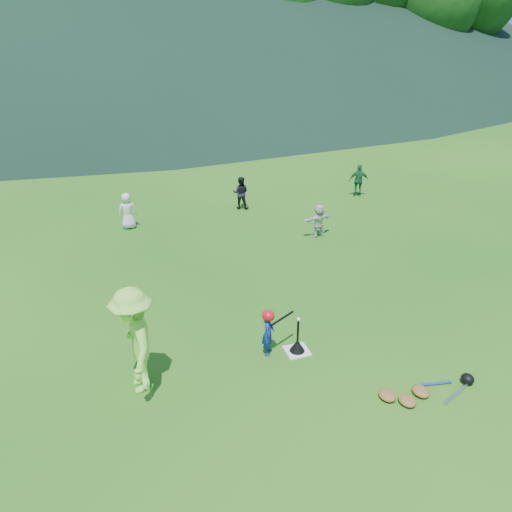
{
  "coord_description": "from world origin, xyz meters",
  "views": [
    {
      "loc": [
        -3.27,
        -7.2,
        5.93
      ],
      "look_at": [
        0.0,
        2.5,
        0.9
      ],
      "focal_mm": 35.0,
      "sensor_mm": 36.0,
      "label": 1
    }
  ],
  "objects_px": {
    "batter_child": "(268,333)",
    "batting_tee": "(297,346)",
    "fielder_a": "(127,211)",
    "fielder_b": "(241,193)",
    "fielder_c": "(359,180)",
    "fielder_d": "(319,221)",
    "home_plate": "(297,351)",
    "equipment_pile": "(421,392)",
    "adult_coach": "(135,341)"
  },
  "relations": [
    {
      "from": "equipment_pile",
      "to": "batting_tee",
      "type": "bearing_deg",
      "value": 130.59
    },
    {
      "from": "fielder_b",
      "to": "batting_tee",
      "type": "xyz_separation_m",
      "value": [
        -1.26,
        -7.83,
        -0.42
      ]
    },
    {
      "from": "fielder_a",
      "to": "adult_coach",
      "type": "bearing_deg",
      "value": 88.44
    },
    {
      "from": "batter_child",
      "to": "fielder_d",
      "type": "xyz_separation_m",
      "value": [
        3.28,
        4.77,
        0.03
      ]
    },
    {
      "from": "adult_coach",
      "to": "fielder_c",
      "type": "height_order",
      "value": "adult_coach"
    },
    {
      "from": "batter_child",
      "to": "fielder_c",
      "type": "relative_size",
      "value": 0.81
    },
    {
      "from": "fielder_b",
      "to": "fielder_c",
      "type": "xyz_separation_m",
      "value": [
        4.32,
        -0.13,
        0.03
      ]
    },
    {
      "from": "home_plate",
      "to": "fielder_a",
      "type": "height_order",
      "value": "fielder_a"
    },
    {
      "from": "batter_child",
      "to": "fielder_a",
      "type": "xyz_separation_m",
      "value": [
        -1.9,
        7.18,
        0.09
      ]
    },
    {
      "from": "adult_coach",
      "to": "batting_tee",
      "type": "distance_m",
      "value": 3.12
    },
    {
      "from": "batter_child",
      "to": "fielder_d",
      "type": "distance_m",
      "value": 5.79
    },
    {
      "from": "fielder_a",
      "to": "batting_tee",
      "type": "distance_m",
      "value": 7.73
    },
    {
      "from": "home_plate",
      "to": "fielder_a",
      "type": "xyz_separation_m",
      "value": [
        -2.45,
        7.32,
        0.54
      ]
    },
    {
      "from": "fielder_b",
      "to": "fielder_d",
      "type": "relative_size",
      "value": 1.11
    },
    {
      "from": "adult_coach",
      "to": "batting_tee",
      "type": "xyz_separation_m",
      "value": [
        3.01,
        0.06,
        -0.85
      ]
    },
    {
      "from": "batter_child",
      "to": "fielder_b",
      "type": "bearing_deg",
      "value": 11.64
    },
    {
      "from": "batter_child",
      "to": "fielder_c",
      "type": "height_order",
      "value": "fielder_c"
    },
    {
      "from": "fielder_d",
      "to": "batting_tee",
      "type": "relative_size",
      "value": 1.45
    },
    {
      "from": "home_plate",
      "to": "fielder_a",
      "type": "distance_m",
      "value": 7.74
    },
    {
      "from": "adult_coach",
      "to": "fielder_d",
      "type": "distance_m",
      "value": 7.6
    },
    {
      "from": "adult_coach",
      "to": "equipment_pile",
      "type": "bearing_deg",
      "value": 68.63
    },
    {
      "from": "fielder_c",
      "to": "fielder_d",
      "type": "xyz_separation_m",
      "value": [
        -2.85,
        -2.79,
        -0.08
      ]
    },
    {
      "from": "home_plate",
      "to": "equipment_pile",
      "type": "relative_size",
      "value": 0.25
    },
    {
      "from": "batter_child",
      "to": "batting_tee",
      "type": "height_order",
      "value": "batter_child"
    },
    {
      "from": "batting_tee",
      "to": "fielder_c",
      "type": "bearing_deg",
      "value": 54.08
    },
    {
      "from": "fielder_c",
      "to": "equipment_pile",
      "type": "bearing_deg",
      "value": 87.43
    },
    {
      "from": "home_plate",
      "to": "equipment_pile",
      "type": "height_order",
      "value": "equipment_pile"
    },
    {
      "from": "fielder_d",
      "to": "equipment_pile",
      "type": "relative_size",
      "value": 0.55
    },
    {
      "from": "fielder_b",
      "to": "batting_tee",
      "type": "bearing_deg",
      "value": 104.89
    },
    {
      "from": "fielder_a",
      "to": "batting_tee",
      "type": "bearing_deg",
      "value": 111.26
    },
    {
      "from": "fielder_a",
      "to": "fielder_b",
      "type": "relative_size",
      "value": 1.01
    },
    {
      "from": "batting_tee",
      "to": "equipment_pile",
      "type": "bearing_deg",
      "value": -49.41
    },
    {
      "from": "fielder_c",
      "to": "batting_tee",
      "type": "bearing_deg",
      "value": 74.49
    },
    {
      "from": "fielder_d",
      "to": "adult_coach",
      "type": "bearing_deg",
      "value": 32.66
    },
    {
      "from": "fielder_a",
      "to": "fielder_b",
      "type": "height_order",
      "value": "fielder_a"
    },
    {
      "from": "adult_coach",
      "to": "fielder_b",
      "type": "bearing_deg",
      "value": 151.27
    },
    {
      "from": "batting_tee",
      "to": "equipment_pile",
      "type": "distance_m",
      "value": 2.38
    },
    {
      "from": "fielder_b",
      "to": "fielder_d",
      "type": "xyz_separation_m",
      "value": [
        1.47,
        -2.92,
        -0.05
      ]
    },
    {
      "from": "equipment_pile",
      "to": "home_plate",
      "type": "bearing_deg",
      "value": 130.59
    },
    {
      "from": "fielder_a",
      "to": "batter_child",
      "type": "bearing_deg",
      "value": 107.54
    },
    {
      "from": "fielder_b",
      "to": "fielder_c",
      "type": "relative_size",
      "value": 0.95
    },
    {
      "from": "fielder_b",
      "to": "batting_tee",
      "type": "distance_m",
      "value": 7.94
    },
    {
      "from": "fielder_b",
      "to": "batter_child",
      "type": "bearing_deg",
      "value": 100.76
    },
    {
      "from": "fielder_b",
      "to": "fielder_d",
      "type": "height_order",
      "value": "fielder_b"
    },
    {
      "from": "batting_tee",
      "to": "fielder_d",
      "type": "bearing_deg",
      "value": 60.97
    },
    {
      "from": "fielder_b",
      "to": "fielder_c",
      "type": "distance_m",
      "value": 4.32
    },
    {
      "from": "adult_coach",
      "to": "fielder_d",
      "type": "bearing_deg",
      "value": 130.58
    },
    {
      "from": "adult_coach",
      "to": "fielder_c",
      "type": "relative_size",
      "value": 1.7
    },
    {
      "from": "batting_tee",
      "to": "equipment_pile",
      "type": "height_order",
      "value": "batting_tee"
    },
    {
      "from": "batting_tee",
      "to": "fielder_a",
      "type": "bearing_deg",
      "value": 108.54
    }
  ]
}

